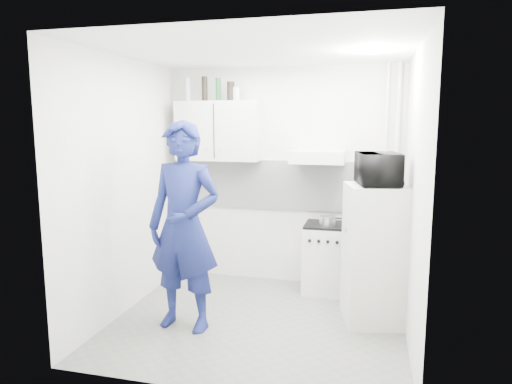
# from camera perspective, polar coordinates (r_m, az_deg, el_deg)

# --- Properties ---
(floor) EXTENTS (2.80, 2.80, 0.00)m
(floor) POSITION_cam_1_polar(r_m,az_deg,el_deg) (4.69, 0.25, -15.86)
(floor) COLOR slate
(floor) RESTS_ON ground
(ceiling) EXTENTS (2.80, 2.80, 0.00)m
(ceiling) POSITION_cam_1_polar(r_m,az_deg,el_deg) (4.32, 0.27, 17.34)
(ceiling) COLOR white
(ceiling) RESTS_ON wall_back
(wall_back) EXTENTS (2.80, 0.00, 2.80)m
(wall_back) POSITION_cam_1_polar(r_m,az_deg,el_deg) (5.53, 3.37, 1.91)
(wall_back) COLOR beige
(wall_back) RESTS_ON floor
(wall_left) EXTENTS (0.00, 2.60, 2.60)m
(wall_left) POSITION_cam_1_polar(r_m,az_deg,el_deg) (4.85, -16.03, 0.63)
(wall_left) COLOR beige
(wall_left) RESTS_ON floor
(wall_right) EXTENTS (0.00, 2.60, 2.60)m
(wall_right) POSITION_cam_1_polar(r_m,az_deg,el_deg) (4.21, 19.08, -0.67)
(wall_right) COLOR beige
(wall_right) RESTS_ON floor
(person) EXTENTS (0.76, 0.54, 1.97)m
(person) POSITION_cam_1_polar(r_m,az_deg,el_deg) (4.33, -8.99, -4.28)
(person) COLOR navy
(person) RESTS_ON floor
(stove) EXTENTS (0.48, 0.48, 0.77)m
(stove) POSITION_cam_1_polar(r_m,az_deg,el_deg) (5.40, 8.61, -8.25)
(stove) COLOR silver
(stove) RESTS_ON floor
(fridge) EXTENTS (0.68, 0.68, 1.36)m
(fridge) POSITION_cam_1_polar(r_m,az_deg,el_deg) (4.63, 14.65, -7.51)
(fridge) COLOR silver
(fridge) RESTS_ON floor
(stove_top) EXTENTS (0.46, 0.46, 0.03)m
(stove_top) POSITION_cam_1_polar(r_m,az_deg,el_deg) (5.30, 8.71, -4.10)
(stove_top) COLOR black
(stove_top) RESTS_ON stove
(saucepan) EXTENTS (0.18, 0.18, 0.10)m
(saucepan) POSITION_cam_1_polar(r_m,az_deg,el_deg) (5.23, 8.91, -3.52)
(saucepan) COLOR silver
(saucepan) RESTS_ON stove_top
(microwave) EXTENTS (0.61, 0.47, 0.30)m
(microwave) POSITION_cam_1_polar(r_m,az_deg,el_deg) (4.47, 15.06, 2.80)
(microwave) COLOR black
(microwave) RESTS_ON fridge
(bottle_a) EXTENTS (0.07, 0.07, 0.28)m
(bottle_a) POSITION_cam_1_polar(r_m,az_deg,el_deg) (5.66, -8.54, 12.52)
(bottle_a) COLOR #B2B7BC
(bottle_a) RESTS_ON upper_cabinet
(bottle_c) EXTENTS (0.07, 0.07, 0.29)m
(bottle_c) POSITION_cam_1_polar(r_m,az_deg,el_deg) (5.59, -6.44, 12.67)
(bottle_c) COLOR black
(bottle_c) RESTS_ON upper_cabinet
(bottle_d) EXTENTS (0.06, 0.06, 0.27)m
(bottle_d) POSITION_cam_1_polar(r_m,az_deg,el_deg) (5.53, -4.75, 12.64)
(bottle_d) COLOR #144C1E
(bottle_d) RESTS_ON upper_cabinet
(canister_a) EXTENTS (0.09, 0.09, 0.22)m
(canister_a) POSITION_cam_1_polar(r_m,az_deg,el_deg) (5.48, -3.18, 12.44)
(canister_a) COLOR black
(canister_a) RESTS_ON upper_cabinet
(canister_b) EXTENTS (0.08, 0.08, 0.16)m
(canister_b) POSITION_cam_1_polar(r_m,az_deg,el_deg) (5.46, -2.46, 12.14)
(canister_b) COLOR #B2B7BC
(canister_b) RESTS_ON upper_cabinet
(upper_cabinet) EXTENTS (1.00, 0.35, 0.70)m
(upper_cabinet) POSITION_cam_1_polar(r_m,az_deg,el_deg) (5.51, -4.67, 7.61)
(upper_cabinet) COLOR silver
(upper_cabinet) RESTS_ON wall_back
(range_hood) EXTENTS (0.60, 0.50, 0.14)m
(range_hood) POSITION_cam_1_polar(r_m,az_deg,el_deg) (5.19, 7.77, 4.40)
(range_hood) COLOR silver
(range_hood) RESTS_ON wall_back
(backsplash) EXTENTS (2.74, 0.03, 0.60)m
(backsplash) POSITION_cam_1_polar(r_m,az_deg,el_deg) (5.53, 3.33, 0.86)
(backsplash) COLOR white
(backsplash) RESTS_ON wall_back
(pipe_a) EXTENTS (0.05, 0.05, 2.60)m
(pipe_a) POSITION_cam_1_polar(r_m,az_deg,el_deg) (5.36, 16.98, 1.34)
(pipe_a) COLOR silver
(pipe_a) RESTS_ON floor
(pipe_b) EXTENTS (0.04, 0.04, 2.60)m
(pipe_b) POSITION_cam_1_polar(r_m,az_deg,el_deg) (5.36, 15.70, 1.38)
(pipe_b) COLOR silver
(pipe_b) RESTS_ON floor
(ceiling_spot_fixture) EXTENTS (0.10, 0.10, 0.02)m
(ceiling_spot_fixture) POSITION_cam_1_polar(r_m,az_deg,el_deg) (4.39, 14.28, 16.54)
(ceiling_spot_fixture) COLOR white
(ceiling_spot_fixture) RESTS_ON ceiling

